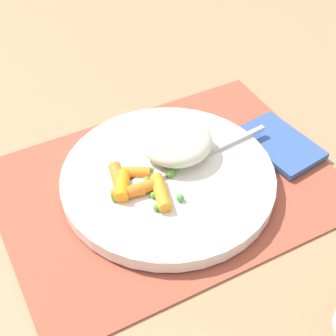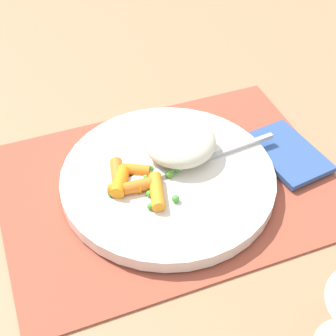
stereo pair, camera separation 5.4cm
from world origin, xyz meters
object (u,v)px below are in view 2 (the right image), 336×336
at_px(carrot_portion, 132,183).
at_px(fork, 190,164).
at_px(rice_mound, 180,142).
at_px(napkin, 287,153).
at_px(plate, 168,179).

relative_size(carrot_portion, fork, 0.46).
distance_m(rice_mound, fork, 0.03).
height_order(rice_mound, carrot_portion, rice_mound).
height_order(rice_mound, napkin, rice_mound).
height_order(plate, rice_mound, rice_mound).
distance_m(rice_mound, napkin, 0.15).
relative_size(plate, fork, 1.30).
xyz_separation_m(rice_mound, napkin, (-0.14, 0.04, -0.03)).
xyz_separation_m(carrot_portion, napkin, (-0.22, 0.00, -0.02)).
xyz_separation_m(fork, napkin, (-0.14, 0.01, -0.02)).
relative_size(plate, carrot_portion, 2.83).
bearing_deg(fork, napkin, 175.52).
xyz_separation_m(plate, rice_mound, (-0.03, -0.03, 0.03)).
xyz_separation_m(plate, napkin, (-0.17, 0.01, -0.00)).
relative_size(rice_mound, fork, 0.45).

